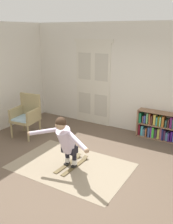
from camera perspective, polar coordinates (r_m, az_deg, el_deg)
name	(u,v)px	position (r m, az deg, el deg)	size (l,w,h in m)	color
ground_plane	(75,170)	(5.16, -2.70, -13.05)	(7.20, 7.20, 0.00)	brown
back_wall	(127,78)	(6.84, 9.34, 7.63)	(6.00, 0.10, 2.90)	silver
double_door	(93,83)	(7.26, 1.49, 6.71)	(1.22, 0.05, 2.45)	beige
rug	(71,166)	(5.29, -3.55, -12.18)	(2.37, 1.58, 0.01)	gray
bookshelf	(173,129)	(6.58, 19.10, -3.73)	(1.77, 0.30, 0.72)	#836048
wicker_chair	(27,114)	(6.70, -13.52, -0.53)	(0.67, 0.67, 1.10)	#99875C
skis_pair	(72,164)	(5.30, -3.35, -11.86)	(0.30, 0.86, 0.07)	brown
person_skier	(65,139)	(4.87, -4.85, -6.24)	(1.44, 0.61, 1.08)	white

